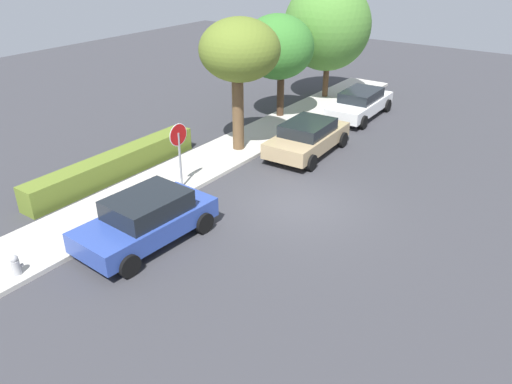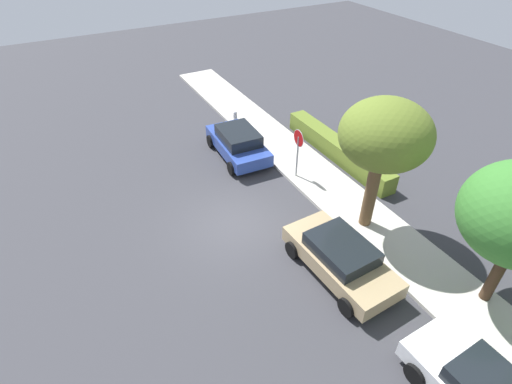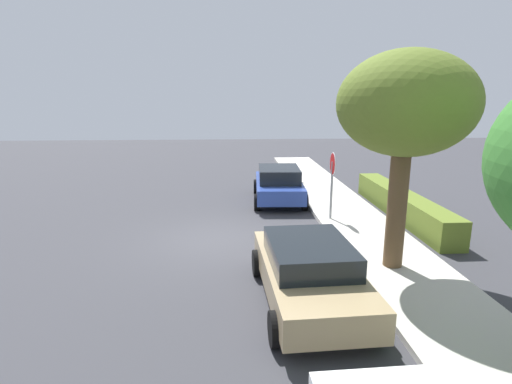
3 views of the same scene
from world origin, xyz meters
TOP-DOWN VIEW (x-y plane):
  - ground_plane at (0.00, 0.00)m, footprint 60.00×60.00m
  - sidewalk_curb at (0.00, 4.68)m, footprint 32.00×2.45m
  - stop_sign at (-1.50, 3.88)m, footprint 0.78×0.08m
  - parked_car_blue at (-4.48, 2.41)m, footprint 4.20×2.24m
  - parked_car_tan at (3.99, 2.05)m, footprint 4.32×2.23m
  - parked_car_white at (9.58, 2.34)m, footprint 4.62×2.05m
  - street_tree_near_corner at (2.65, 4.43)m, footprint 3.14×3.14m
  - street_tree_mid_block at (11.19, 5.26)m, footprint 4.48×4.48m
  - street_tree_far at (6.99, 5.53)m, footprint 3.36×3.36m
  - fire_hydrant at (-7.71, 3.84)m, footprint 0.30×0.22m
  - front_yard_hedge at (-2.08, 6.64)m, footprint 7.31×0.84m

SIDE VIEW (x-z plane):
  - ground_plane at x=0.00m, z-range 0.00..0.00m
  - sidewalk_curb at x=0.00m, z-range 0.00..0.14m
  - fire_hydrant at x=-7.71m, z-range 0.00..0.72m
  - front_yard_hedge at x=-2.08m, z-range 0.00..0.91m
  - parked_car_white at x=9.58m, z-range 0.03..1.37m
  - parked_car_tan at x=3.99m, z-range 0.04..1.40m
  - parked_car_blue at x=-4.48m, z-range 0.03..1.48m
  - stop_sign at x=-1.50m, z-range 0.46..2.92m
  - street_tree_far at x=6.99m, z-range 0.96..5.87m
  - street_tree_mid_block at x=11.19m, z-range 0.80..6.95m
  - street_tree_near_corner at x=2.65m, z-range 1.39..6.71m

